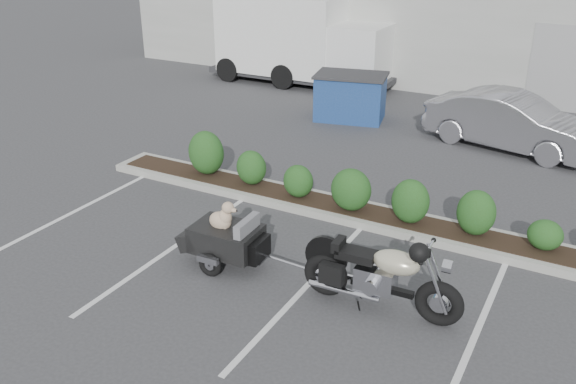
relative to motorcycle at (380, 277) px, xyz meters
The scene contains 8 objects.
ground 2.57m from the motorcycle, 166.58° to the left, with size 90.00×90.00×0.00m, color #38383A.
planter_kerb 3.17m from the motorcycle, 117.38° to the left, with size 12.00×1.00×0.15m, color #9E9E93.
building 17.81m from the motorcycle, 97.90° to the left, with size 26.00×10.00×4.00m, color #9EA099.
motorcycle is the anchor object (origin of this frame).
pet_trailer 2.79m from the motorcycle, behind, with size 2.00×1.12×1.19m.
sedan 8.35m from the motorcycle, 87.39° to the left, with size 1.51×4.32×1.42m, color #ABA9B1.
dumpster 9.69m from the motorcycle, 115.93° to the left, with size 2.30×1.81×1.34m.
delivery_truck 14.08m from the motorcycle, 122.32° to the left, with size 6.67×2.38×3.05m.
Camera 1 is at (4.95, -8.04, 5.45)m, focal length 38.00 mm.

